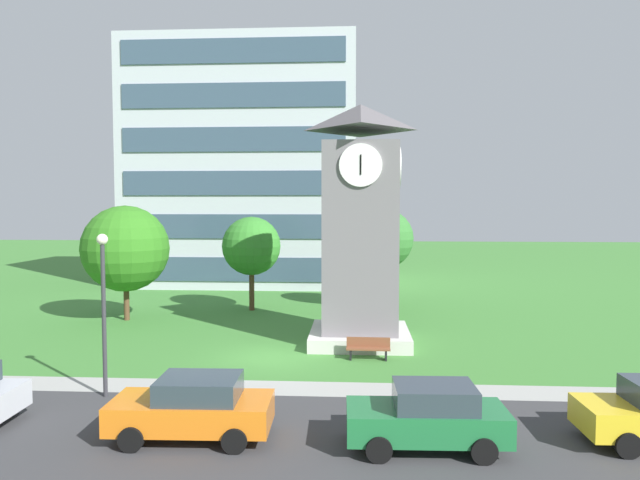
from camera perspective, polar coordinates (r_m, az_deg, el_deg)
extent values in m
plane|color=#3D7A33|center=(24.55, -5.07, -11.49)|extent=(160.00, 160.00, 0.00)
cube|color=#38383A|center=(16.65, -9.69, -18.86)|extent=(120.00, 7.20, 0.01)
cube|color=#9E9E99|center=(20.70, -6.81, -14.33)|extent=(120.00, 1.60, 0.01)
cube|color=#B7BCC6|center=(48.24, -7.30, 7.28)|extent=(18.01, 10.50, 19.20)
cube|color=#384C60|center=(43.18, -8.54, -2.90)|extent=(16.57, 0.10, 1.80)
cube|color=#384C60|center=(42.95, -8.58, 1.35)|extent=(16.57, 0.10, 1.80)
cube|color=#384C60|center=(42.96, -8.62, 5.61)|extent=(16.57, 0.10, 1.80)
cube|color=#384C60|center=(43.21, -8.65, 9.86)|extent=(16.57, 0.10, 1.80)
cube|color=#384C60|center=(43.69, -8.69, 14.03)|extent=(16.57, 0.10, 1.80)
cube|color=#384C60|center=(44.39, -8.73, 18.09)|extent=(16.57, 0.10, 1.80)
cube|color=slate|center=(26.30, 3.99, -0.40)|extent=(3.34, 3.34, 9.13)
cube|color=beige|center=(26.92, 3.96, -9.49)|extent=(4.50, 4.50, 0.60)
pyramid|color=#555155|center=(26.55, 4.04, 12.05)|extent=(3.67, 3.67, 1.17)
cylinder|color=white|center=(24.58, 4.06, 7.43)|extent=(1.84, 0.12, 1.84)
cylinder|color=white|center=(26.37, 7.81, 7.13)|extent=(0.12, 1.84, 1.84)
cube|color=black|center=(24.52, 4.06, 7.83)|extent=(0.07, 0.08, 0.55)
cube|color=black|center=(24.50, 4.06, 7.45)|extent=(0.06, 0.04, 0.83)
cube|color=brown|center=(24.02, 4.81, -10.71)|extent=(1.81, 0.52, 0.06)
cube|color=brown|center=(24.18, 4.82, -10.06)|extent=(1.80, 0.09, 0.40)
cube|color=black|center=(24.09, 3.06, -11.22)|extent=(0.09, 0.43, 0.45)
cube|color=black|center=(24.09, 6.56, -11.24)|extent=(0.09, 0.43, 0.45)
cylinder|color=#333338|center=(20.31, -20.65, -7.55)|extent=(0.14, 0.14, 5.03)
sphere|color=#F2EFCC|center=(19.99, -20.81, 0.06)|extent=(0.36, 0.36, 0.36)
cylinder|color=#513823|center=(35.46, 6.32, -4.38)|extent=(0.40, 0.40, 3.04)
sphere|color=#326E2E|center=(35.20, 6.35, 0.13)|extent=(3.63, 3.63, 3.63)
cylinder|color=#513823|center=(33.61, -18.66, -5.59)|extent=(0.30, 0.30, 2.31)
sphere|color=#2E721C|center=(33.29, -18.75, -0.80)|extent=(4.74, 4.74, 4.74)
cylinder|color=#513823|center=(35.04, -6.79, -4.78)|extent=(0.32, 0.32, 2.67)
sphere|color=#327D2A|center=(34.77, -6.82, -0.59)|extent=(3.53, 3.53, 3.53)
cylinder|color=black|center=(20.43, -28.67, -14.01)|extent=(0.67, 0.24, 0.66)
cube|color=orange|center=(16.59, -12.60, -16.37)|extent=(4.35, 2.01, 0.76)
cube|color=#2D3842|center=(16.33, -11.88, -14.17)|extent=(2.19, 1.72, 0.60)
cylinder|color=black|center=(16.28, -18.23, -18.28)|extent=(0.67, 0.24, 0.66)
cylinder|color=black|center=(17.92, -16.11, -16.20)|extent=(0.67, 0.24, 0.66)
cylinder|color=black|center=(15.61, -8.48, -19.11)|extent=(0.67, 0.24, 0.66)
cylinder|color=black|center=(17.31, -7.32, -16.80)|extent=(0.67, 0.24, 0.66)
cube|color=#1E6B38|center=(15.83, 10.49, -17.32)|extent=(4.16, 1.87, 0.76)
cube|color=#2D3842|center=(15.64, 11.29, -14.96)|extent=(2.10, 1.61, 0.60)
cylinder|color=black|center=(15.05, 5.87, -19.98)|extent=(0.67, 0.24, 0.66)
cylinder|color=black|center=(16.64, 5.45, -17.63)|extent=(0.67, 0.24, 0.66)
cylinder|color=black|center=(15.42, 15.96, -19.49)|extent=(0.67, 0.24, 0.66)
cylinder|color=black|center=(16.98, 14.49, -17.28)|extent=(0.67, 0.24, 0.66)
cylinder|color=black|center=(17.04, 28.24, -17.51)|extent=(0.67, 0.24, 0.66)
cylinder|color=black|center=(18.52, 25.77, -15.74)|extent=(0.67, 0.24, 0.66)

